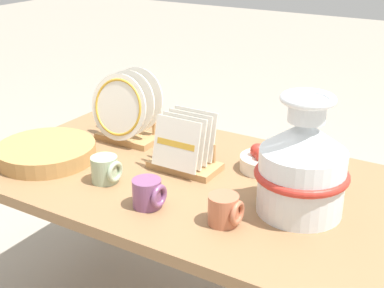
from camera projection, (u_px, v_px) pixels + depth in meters
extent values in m
cube|color=olive|center=(192.00, 181.00, 1.71)|extent=(1.37, 0.80, 0.03)
cylinder|color=olive|center=(112.00, 180.00, 2.41)|extent=(0.06, 0.06, 0.59)
cylinder|color=silver|center=(301.00, 181.00, 1.46)|extent=(0.24, 0.24, 0.19)
cone|color=silver|center=(305.00, 136.00, 1.41)|extent=(0.24, 0.24, 0.08)
cylinder|color=silver|center=(307.00, 110.00, 1.38)|extent=(0.10, 0.10, 0.06)
torus|color=silver|center=(308.00, 99.00, 1.37)|extent=(0.15, 0.15, 0.02)
torus|color=#B72D23|center=(302.00, 174.00, 1.45)|extent=(0.26, 0.26, 0.02)
cube|color=tan|center=(129.00, 137.00, 1.98)|extent=(0.23, 0.12, 0.02)
cylinder|color=tan|center=(119.00, 118.00, 2.04)|extent=(0.01, 0.01, 0.06)
cylinder|color=tan|center=(154.00, 126.00, 1.96)|extent=(0.01, 0.01, 0.06)
cylinder|color=silver|center=(118.00, 107.00, 1.89)|extent=(0.24, 0.06, 0.23)
torus|color=gold|center=(118.00, 107.00, 1.88)|extent=(0.20, 0.06, 0.20)
cylinder|color=silver|center=(127.00, 103.00, 1.93)|extent=(0.24, 0.06, 0.23)
cylinder|color=silver|center=(136.00, 100.00, 1.97)|extent=(0.24, 0.06, 0.23)
cube|color=tan|center=(185.00, 165.00, 1.75)|extent=(0.23, 0.12, 0.02)
cylinder|color=tan|center=(173.00, 144.00, 1.81)|extent=(0.01, 0.01, 0.06)
cylinder|color=tan|center=(214.00, 153.00, 1.73)|extent=(0.01, 0.01, 0.06)
cube|color=silver|center=(176.00, 144.00, 1.67)|extent=(0.16, 0.05, 0.16)
cube|color=silver|center=(182.00, 141.00, 1.70)|extent=(0.16, 0.05, 0.16)
cube|color=silver|center=(188.00, 137.00, 1.72)|extent=(0.16, 0.05, 0.16)
cube|color=silver|center=(193.00, 134.00, 1.75)|extent=(0.16, 0.05, 0.16)
cube|color=gold|center=(176.00, 144.00, 1.67)|extent=(0.14, 0.01, 0.02)
cylinder|color=#AD7F47|center=(47.00, 158.00, 1.82)|extent=(0.33, 0.33, 0.01)
cylinder|color=#AD7F47|center=(47.00, 156.00, 1.81)|extent=(0.33, 0.33, 0.01)
cylinder|color=#AD7F47|center=(47.00, 153.00, 1.81)|extent=(0.33, 0.33, 0.01)
cylinder|color=#AD7F47|center=(46.00, 151.00, 1.81)|extent=(0.33, 0.33, 0.01)
cylinder|color=#AD7F47|center=(46.00, 148.00, 1.80)|extent=(0.33, 0.33, 0.01)
cylinder|color=#AD7F47|center=(46.00, 146.00, 1.80)|extent=(0.33, 0.33, 0.01)
cylinder|color=#9EB28E|center=(105.00, 169.00, 1.65)|extent=(0.08, 0.08, 0.08)
torus|color=#9EB28E|center=(115.00, 172.00, 1.63)|extent=(0.01, 0.07, 0.07)
cylinder|color=#7A4770|center=(147.00, 193.00, 1.51)|extent=(0.08, 0.08, 0.08)
torus|color=#7A4770|center=(159.00, 196.00, 1.49)|extent=(0.01, 0.07, 0.07)
cylinder|color=#B76647|center=(223.00, 210.00, 1.42)|extent=(0.08, 0.08, 0.08)
torus|color=#B76647|center=(237.00, 213.00, 1.40)|extent=(0.01, 0.07, 0.07)
cylinder|color=silver|center=(264.00, 163.00, 1.74)|extent=(0.16, 0.16, 0.05)
sphere|color=#B72D23|center=(258.00, 151.00, 1.73)|extent=(0.05, 0.05, 0.05)
sphere|color=#B72D23|center=(272.00, 152.00, 1.72)|extent=(0.05, 0.05, 0.05)
sphere|color=#B72D23|center=(262.00, 155.00, 1.70)|extent=(0.05, 0.05, 0.05)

